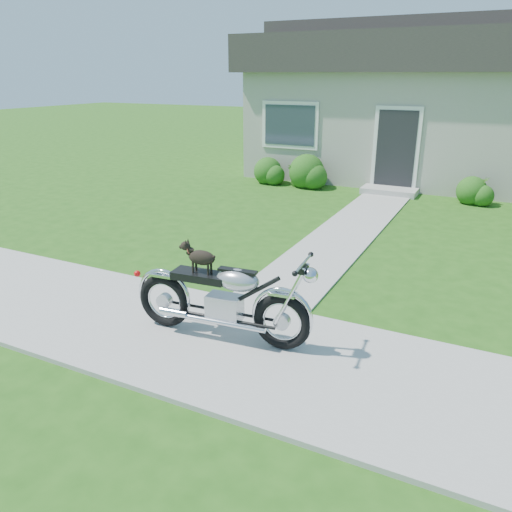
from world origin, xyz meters
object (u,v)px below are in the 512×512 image
Objects in this scene: house at (473,103)px; potted_plant_left at (299,172)px; motorcycle_with_dog at (224,298)px; potted_plant_right at (482,191)px.

house reaches higher than potted_plant_left.
motorcycle_with_dog is (2.46, -8.47, 0.14)m from potted_plant_left.
house is 5.57m from potted_plant_left.
motorcycle_with_dog is at bearing -97.41° from house.
potted_plant_right is at bearing -78.43° from house.
house is 3.96m from potted_plant_right.
motorcycle_with_dog is at bearing -73.81° from potted_plant_left.
potted_plant_left is 8.82m from motorcycle_with_dog.
potted_plant_left is at bearing 100.95° from motorcycle_with_dog.
house is 15.75× the size of potted_plant_left.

